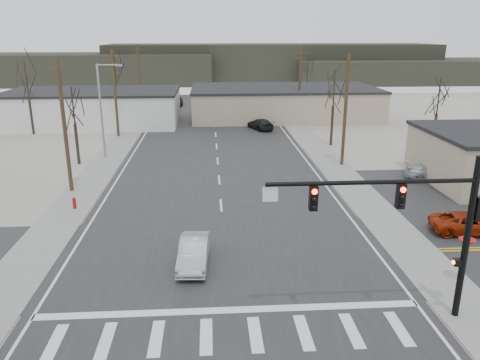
% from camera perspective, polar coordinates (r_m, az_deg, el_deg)
% --- Properties ---
extents(ground, '(140.00, 140.00, 0.00)m').
position_cam_1_polar(ground, '(26.00, -1.85, -9.39)').
color(ground, '#B8B8B4').
rests_on(ground, ground).
extents(main_road, '(18.00, 110.00, 0.05)m').
position_cam_1_polar(main_road, '(39.94, -2.60, 0.43)').
color(main_road, '#242426').
rests_on(main_road, ground).
extents(cross_road, '(90.00, 10.00, 0.04)m').
position_cam_1_polar(cross_road, '(25.99, -1.85, -9.35)').
color(cross_road, '#242426').
rests_on(cross_road, ground).
extents(sidewalk_left, '(3.00, 90.00, 0.06)m').
position_cam_1_polar(sidewalk_left, '(45.82, -16.12, 2.01)').
color(sidewalk_left, gray).
rests_on(sidewalk_left, ground).
extents(sidewalk_right, '(3.00, 90.00, 0.06)m').
position_cam_1_polar(sidewalk_right, '(46.14, 10.55, 2.51)').
color(sidewalk_right, gray).
rests_on(sidewalk_right, ground).
extents(traffic_signal_mast, '(8.95, 0.43, 7.20)m').
position_cam_1_polar(traffic_signal_mast, '(20.30, 21.60, -4.24)').
color(traffic_signal_mast, black).
rests_on(traffic_signal_mast, ground).
extents(fire_hydrant, '(0.24, 0.24, 0.87)m').
position_cam_1_polar(fire_hydrant, '(34.50, -19.55, -2.66)').
color(fire_hydrant, '#A50C0C').
rests_on(fire_hydrant, ground).
extents(yield_sign, '(0.80, 0.80, 2.35)m').
position_cam_1_polar(yield_sign, '(25.10, 25.89, -7.10)').
color(yield_sign, gray).
rests_on(yield_sign, ground).
extents(building_left_far, '(22.30, 12.30, 4.50)m').
position_cam_1_polar(building_left_far, '(65.69, -17.38, 8.45)').
color(building_left_far, silver).
rests_on(building_left_far, ground).
extents(building_right_far, '(26.30, 14.30, 4.30)m').
position_cam_1_polar(building_right_far, '(68.69, 5.31, 9.44)').
color(building_right_far, tan).
rests_on(building_right_far, ground).
extents(upole_left_b, '(2.20, 0.30, 10.00)m').
position_cam_1_polar(upole_left_b, '(37.37, -20.63, 6.34)').
color(upole_left_b, '#43311F').
rests_on(upole_left_b, ground).
extents(upole_left_c, '(2.20, 0.30, 10.00)m').
position_cam_1_polar(upole_left_c, '(56.60, -14.99, 10.34)').
color(upole_left_c, '#43311F').
rests_on(upole_left_c, ground).
extents(upole_left_d, '(2.20, 0.30, 10.00)m').
position_cam_1_polar(upole_left_d, '(76.22, -12.17, 12.26)').
color(upole_left_d, '#43311F').
rests_on(upole_left_d, ground).
extents(upole_right_a, '(2.20, 0.30, 10.00)m').
position_cam_1_polar(upole_right_a, '(43.43, 12.73, 8.46)').
color(upole_right_a, '#43311F').
rests_on(upole_right_a, ground).
extents(upole_right_b, '(2.20, 0.30, 10.00)m').
position_cam_1_polar(upole_right_b, '(64.67, 7.28, 11.62)').
color(upole_right_b, '#43311F').
rests_on(upole_right_b, ground).
extents(streetlight_main, '(2.40, 0.25, 9.00)m').
position_cam_1_polar(streetlight_main, '(46.77, -16.39, 8.64)').
color(streetlight_main, gray).
rests_on(streetlight_main, ground).
extents(tree_left_near, '(3.30, 3.30, 7.35)m').
position_cam_1_polar(tree_left_near, '(45.36, -19.67, 8.25)').
color(tree_left_near, '#32291F').
rests_on(tree_left_near, ground).
extents(tree_right_mid, '(3.74, 3.74, 8.33)m').
position_cam_1_polar(tree_right_mid, '(51.24, 11.39, 10.68)').
color(tree_right_mid, '#32291F').
rests_on(tree_right_mid, ground).
extents(tree_left_far, '(3.96, 3.96, 8.82)m').
position_cam_1_polar(tree_left_far, '(70.65, -14.96, 12.54)').
color(tree_left_far, '#32291F').
rests_on(tree_left_far, ground).
extents(tree_right_far, '(3.52, 3.52, 7.84)m').
position_cam_1_polar(tree_right_far, '(77.04, 8.22, 12.78)').
color(tree_right_far, '#32291F').
rests_on(tree_right_far, ground).
extents(tree_lot, '(3.52, 3.52, 7.84)m').
position_cam_1_polar(tree_lot, '(50.92, 23.05, 9.20)').
color(tree_lot, '#32291F').
rests_on(tree_lot, ground).
extents(tree_left_mid, '(3.96, 3.96, 8.82)m').
position_cam_1_polar(tree_left_mid, '(61.26, -24.56, 10.88)').
color(tree_left_mid, '#32291F').
rests_on(tree_left_mid, ground).
extents(hill_left, '(70.00, 18.00, 7.00)m').
position_cam_1_polar(hill_left, '(120.45, -20.81, 12.53)').
color(hill_left, '#333026').
rests_on(hill_left, ground).
extents(hill_center, '(80.00, 18.00, 9.00)m').
position_cam_1_polar(hill_center, '(120.41, 3.86, 14.07)').
color(hill_center, '#333026').
rests_on(hill_center, ground).
extents(hill_right, '(60.00, 18.00, 5.50)m').
position_cam_1_polar(hill_right, '(124.33, 20.82, 12.30)').
color(hill_right, '#333026').
rests_on(hill_right, ground).
extents(sedan_crossing, '(1.71, 4.31, 1.40)m').
position_cam_1_polar(sedan_crossing, '(24.99, -5.66, -8.74)').
color(sedan_crossing, '#9CA0A6').
rests_on(sedan_crossing, main_road).
extents(car_far_a, '(3.41, 4.97, 1.34)m').
position_cam_1_polar(car_far_a, '(59.52, 2.50, 6.84)').
color(car_far_a, black).
rests_on(car_far_a, main_road).
extents(car_far_b, '(1.78, 4.39, 1.49)m').
position_cam_1_polar(car_far_b, '(79.97, -7.66, 9.52)').
color(car_far_b, black).
rests_on(car_far_b, main_road).
extents(car_parked_red, '(4.64, 2.50, 1.24)m').
position_cam_1_polar(car_parked_red, '(31.86, 26.04, -4.76)').
color(car_parked_red, maroon).
rests_on(car_parked_red, parking_lot).
extents(car_parked_silver, '(4.54, 2.58, 1.24)m').
position_cam_1_polar(car_parked_silver, '(42.09, 22.39, 0.88)').
color(car_parked_silver, '#ABB1B6').
rests_on(car_parked_silver, parking_lot).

